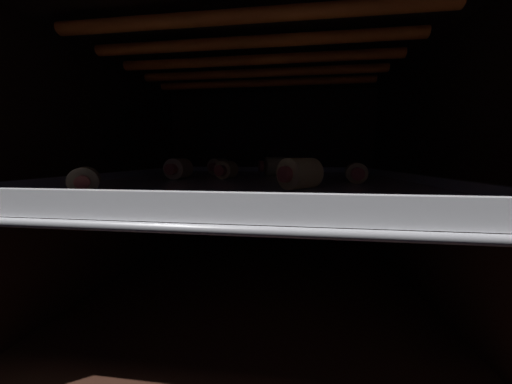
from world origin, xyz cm
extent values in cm
cube|color=black|center=(0.00, 0.00, -0.60)|extent=(52.40, 54.40, 1.20)
cube|color=black|center=(0.00, 26.60, 18.25)|extent=(52.40, 1.20, 36.50)
cube|color=black|center=(-25.60, 0.00, 18.25)|extent=(1.20, 52.00, 36.50)
cube|color=black|center=(25.60, 0.00, 18.25)|extent=(1.20, 52.00, 36.50)
cube|color=black|center=(0.00, 0.00, 37.10)|extent=(52.40, 54.40, 1.20)
cylinder|color=#F25919|center=(0.00, -11.44, 34.41)|extent=(40.00, 1.37, 1.37)
cylinder|color=#F25919|center=(0.00, -5.72, 34.41)|extent=(40.00, 1.37, 1.37)
cylinder|color=#F25919|center=(0.00, 0.00, 34.41)|extent=(40.00, 1.37, 1.37)
cylinder|color=#F25919|center=(0.00, 5.72, 34.41)|extent=(40.00, 1.37, 1.37)
cylinder|color=#F25919|center=(0.00, 11.44, 34.41)|extent=(40.00, 1.37, 1.37)
cylinder|color=slate|center=(-23.52, 0.00, 16.00)|extent=(0.70, 50.96, 0.70)
cylinder|color=slate|center=(23.52, 0.00, 16.00)|extent=(0.70, 50.96, 0.70)
cylinder|color=slate|center=(0.00, -22.93, 16.00)|extent=(47.04, 0.70, 0.70)
cylinder|color=slate|center=(0.00, -17.83, 16.00)|extent=(47.04, 0.70, 0.70)
cylinder|color=slate|center=(0.00, -12.74, 16.00)|extent=(47.04, 0.70, 0.70)
cylinder|color=slate|center=(0.00, -7.64, 16.00)|extent=(47.04, 0.70, 0.70)
cylinder|color=slate|center=(0.00, -2.55, 16.00)|extent=(47.04, 0.70, 0.70)
cylinder|color=slate|center=(0.00, 2.55, 16.00)|extent=(47.04, 0.70, 0.70)
cylinder|color=slate|center=(0.00, 7.64, 16.00)|extent=(47.04, 0.70, 0.70)
cylinder|color=slate|center=(0.00, 12.74, 16.00)|extent=(47.04, 0.70, 0.70)
cylinder|color=slate|center=(0.00, 17.83, 16.00)|extent=(47.04, 0.70, 0.70)
cylinder|color=slate|center=(0.00, 22.93, 16.00)|extent=(47.04, 0.70, 0.70)
cube|color=silver|center=(0.00, 0.00, 16.83)|extent=(44.34, 45.43, 0.96)
cube|color=silver|center=(0.00, -22.32, 17.84)|extent=(44.34, 0.80, 1.05)
cube|color=silver|center=(0.00, 22.32, 17.84)|extent=(44.34, 0.80, 1.05)
cube|color=silver|center=(-21.77, 0.00, 17.84)|extent=(0.80, 45.43, 1.05)
cube|color=silver|center=(21.77, 0.00, 17.84)|extent=(0.80, 45.43, 1.05)
cylinder|color=#D8B982|center=(-13.72, -17.03, 18.52)|extent=(4.09, 4.34, 2.41)
cylinder|color=#C64C42|center=(-12.37, -18.85, 18.52)|extent=(1.46, 1.42, 1.14)
cylinder|color=#C64C42|center=(-15.07, -15.21, 18.52)|extent=(1.46, 1.42, 1.14)
cylinder|color=#E1BB77|center=(13.59, -3.72, 18.62)|extent=(3.09, 3.74, 2.61)
cylinder|color=#C64C42|center=(13.93, -1.51, 18.62)|extent=(1.71, 1.31, 1.57)
cylinder|color=#C64C42|center=(13.26, -5.92, 18.62)|extent=(1.71, 1.31, 1.57)
cylinder|color=#E3B783|center=(-11.95, -0.53, 18.89)|extent=(3.26, 3.91, 3.15)
cylinder|color=#C64C42|center=(-12.02, -3.00, 18.89)|extent=(1.62, 1.16, 1.59)
cylinder|color=#C64C42|center=(-11.87, 1.93, 18.89)|extent=(1.62, 1.16, 1.59)
cylinder|color=#E8BC71|center=(6.08, -11.27, 18.94)|extent=(4.90, 4.90, 3.25)
cylinder|color=#C64C42|center=(7.60, -9.76, 18.94)|extent=(1.57, 1.58, 1.61)
cylinder|color=#C64C42|center=(4.55, -12.79, 18.94)|extent=(1.57, 1.58, 1.61)
cylinder|color=#E6C176|center=(-4.74, 0.92, 18.68)|extent=(3.30, 3.68, 2.73)
cylinder|color=#C64C42|center=(-5.16, -1.21, 18.68)|extent=(1.82, 1.42, 1.63)
cylinder|color=#C64C42|center=(-4.32, 3.05, 18.68)|extent=(1.82, 1.42, 1.63)
cylinder|color=#E0BA81|center=(-8.36, 9.59, 18.86)|extent=(3.94, 4.18, 3.09)
cylinder|color=#C64C42|center=(-8.96, 7.56, 18.86)|extent=(1.64, 1.16, 1.48)
cylinder|color=#C64C42|center=(-7.76, 11.61, 18.86)|extent=(1.64, 1.16, 1.48)
cylinder|color=#DCC381|center=(2.47, 8.05, 19.00)|extent=(4.16, 4.18, 3.38)
cylinder|color=#C64C42|center=(0.49, 7.48, 19.00)|extent=(1.27, 2.13, 2.00)
cylinder|color=#C64C42|center=(4.44, 8.62, 19.00)|extent=(1.27, 2.13, 2.00)
camera|label=1|loc=(4.90, -38.33, 20.60)|focal=17.95mm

